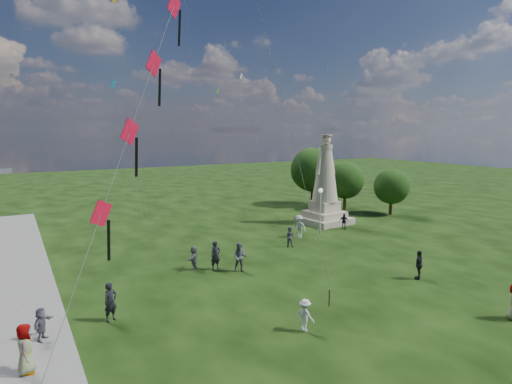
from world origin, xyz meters
TOP-DOWN VIEW (x-y plane):
  - statue at (13.06, 18.90)m, footprint 4.64×4.64m
  - lamppost at (9.95, 15.68)m, footprint 0.38×0.38m
  - tree_row at (19.41, 24.86)m, footprint 8.28×13.60m
  - person_0 at (-9.66, 6.93)m, footprint 0.82×0.70m
  - person_1 at (-0.93, 10.18)m, footprint 1.10×0.98m
  - person_2 at (-2.21, 1.45)m, footprint 0.77×1.08m
  - person_3 at (7.95, 3.49)m, footprint 1.18×1.04m
  - person_5 at (-12.68, 6.26)m, footprint 1.22×1.44m
  - person_6 at (-2.12, 11.36)m, footprint 0.71×0.48m
  - person_7 at (5.24, 13.56)m, footprint 0.90×0.89m
  - person_8 at (7.56, 15.46)m, footprint 1.09×1.40m
  - person_9 at (12.97, 15.96)m, footprint 0.95×0.90m
  - person_10 at (-13.36, 3.74)m, footprint 0.70×1.01m
  - person_11 at (-3.37, 12.03)m, footprint 1.39×1.58m
  - red_kite_train at (-7.45, 4.61)m, footprint 10.11×9.35m
  - small_kites at (3.11, 23.73)m, footprint 23.66×17.24m

SIDE VIEW (x-z plane):
  - person_5 at x=-12.68m, z-range 0.00..1.45m
  - person_9 at x=12.97m, z-range 0.00..1.48m
  - person_2 at x=-2.21m, z-range 0.00..1.50m
  - person_11 at x=-3.37m, z-range 0.00..1.61m
  - person_7 at x=5.24m, z-range 0.00..1.61m
  - person_3 at x=7.95m, z-range 0.00..1.81m
  - person_0 at x=-9.66m, z-range 0.00..1.90m
  - person_6 at x=-2.12m, z-range 0.00..1.91m
  - person_10 at x=-13.36m, z-range 0.00..1.92m
  - person_8 at x=7.56m, z-range 0.00..1.92m
  - person_1 at x=-0.93m, z-range 0.00..1.93m
  - lamppost at x=9.95m, z-range 0.90..4.96m
  - statue at x=13.06m, z-range -1.06..7.59m
  - tree_row at x=19.41m, z-range 0.34..7.33m
  - red_kite_train at x=-7.45m, z-range 2.47..22.92m
  - small_kites at x=3.11m, z-range -1.67..31.27m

